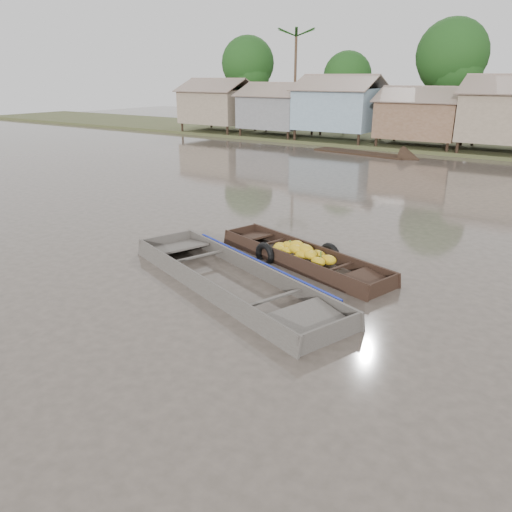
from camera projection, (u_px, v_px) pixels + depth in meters
The scene contains 3 objects.
ground at pixel (214, 291), 12.94m from camera, with size 120.00×120.00×0.00m, color #463E36.
banana_boat at pixel (300, 256), 14.88m from camera, with size 6.19×3.10×0.84m.
viewer_boat at pixel (233, 284), 13.21m from camera, with size 7.87×4.45×0.62m.
Camera 1 is at (7.55, -9.21, 5.27)m, focal length 35.00 mm.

